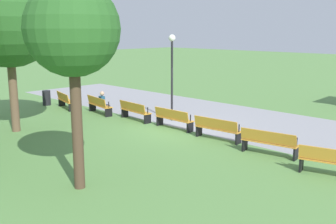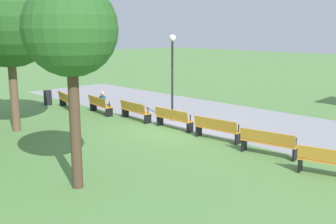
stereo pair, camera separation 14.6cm
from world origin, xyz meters
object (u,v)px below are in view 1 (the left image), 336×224
object	(u,v)px
bench_3	(173,118)
tree_1	(73,31)
bench_0	(65,100)
bench_6	(334,162)
trash_bin	(47,98)
bench_2	(134,111)
bench_5	(269,142)
bench_4	(217,128)
bench_1	(99,105)
person_seated	(104,102)
lamp_post	(172,61)
tree_3	(8,18)

from	to	relation	value
bench_3	tree_1	xyz separation A→B (m)	(2.79, -6.52, 3.71)
bench_0	bench_3	world-z (taller)	same
bench_6	trash_bin	xyz separation A→B (m)	(-16.39, -0.18, -0.06)
bench_2	trash_bin	size ratio (longest dim) A/B	2.35
bench_0	trash_bin	world-z (taller)	bench_0
bench_5	tree_1	world-z (taller)	tree_1
bench_2	bench_4	xyz separation A→B (m)	(4.93, 0.00, 0.00)
bench_3	tree_1	distance (m)	8.00
bench_1	bench_3	world-z (taller)	same
tree_1	person_seated	bearing A→B (deg)	140.02
bench_6	tree_1	distance (m)	8.14
bench_5	lamp_post	size ratio (longest dim) A/B	0.50
bench_1	bench_5	distance (m)	9.83
person_seated	lamp_post	size ratio (longest dim) A/B	0.30
bench_6	lamp_post	world-z (taller)	lamp_post
bench_0	bench_5	world-z (taller)	same
bench_2	bench_6	bearing A→B (deg)	0.02
bench_6	tree_1	xyz separation A→B (m)	(-4.55, -5.64, 3.71)
bench_4	tree_3	bearing A→B (deg)	-149.53
bench_1	bench_3	distance (m)	4.93
bench_4	tree_1	distance (m)	7.42
bench_4	tree_3	world-z (taller)	tree_3
bench_6	person_seated	size ratio (longest dim) A/B	1.67
bench_1	tree_3	bearing A→B (deg)	-75.34
bench_1	bench_2	distance (m)	2.47
tree_1	bench_5	bearing A→B (deg)	70.85
bench_1	bench_3	bearing A→B (deg)	13.77
bench_0	bench_6	distance (m)	14.67
bench_6	bench_3	bearing A→B (deg)	159.34
lamp_post	bench_2	bearing A→B (deg)	-134.24
tree_1	tree_3	world-z (taller)	tree_3
bench_4	lamp_post	xyz separation A→B (m)	(-3.70, 1.27, 2.32)
bench_1	bench_4	size ratio (longest dim) A/B	1.01
bench_4	bench_6	world-z (taller)	same
bench_2	tree_3	distance (m)	6.74
bench_6	lamp_post	bearing A→B (deg)	152.72
bench_3	tree_3	size ratio (longest dim) A/B	0.29
tree_1	trash_bin	xyz separation A→B (m)	(-11.84, 5.46, -3.77)
bench_2	person_seated	world-z (taller)	person_seated
tree_3	lamp_post	size ratio (longest dim) A/B	1.67
bench_5	bench_3	bearing A→B (deg)	166.23
bench_2	trash_bin	xyz separation A→B (m)	(-6.59, -0.97, -0.06)
bench_0	bench_3	size ratio (longest dim) A/B	1.03
bench_6	lamp_post	distance (m)	9.11
bench_4	tree_3	xyz separation A→B (m)	(-6.94, -4.87, 4.20)
bench_0	lamp_post	size ratio (longest dim) A/B	0.50
trash_bin	tree_3	bearing A→B (deg)	-40.47
bench_4	person_seated	world-z (taller)	person_seated
bench_6	tree_3	distance (m)	13.18
bench_5	trash_bin	world-z (taller)	bench_5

